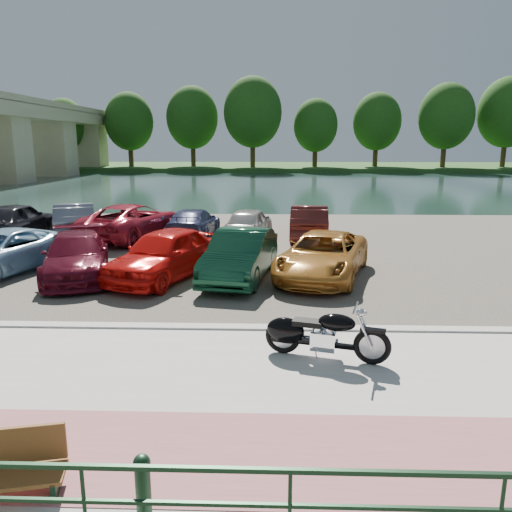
% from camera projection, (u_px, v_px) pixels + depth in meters
% --- Properties ---
extents(ground, '(200.00, 200.00, 0.00)m').
position_uv_depth(ground, '(282.00, 374.00, 8.81)').
color(ground, '#595447').
rests_on(ground, ground).
extents(promenade, '(60.00, 6.00, 0.10)m').
position_uv_depth(promenade, '(283.00, 400.00, 7.83)').
color(promenade, '#AEACA4').
rests_on(promenade, ground).
extents(pink_path, '(60.00, 2.00, 0.01)m').
position_uv_depth(pink_path, '(285.00, 456.00, 6.35)').
color(pink_path, '#935357').
rests_on(pink_path, promenade).
extents(kerb, '(60.00, 0.30, 0.14)m').
position_uv_depth(kerb, '(280.00, 329.00, 10.75)').
color(kerb, '#AEACA4').
rests_on(kerb, ground).
extents(parking_lot, '(60.00, 18.00, 0.04)m').
position_uv_depth(parking_lot, '(277.00, 247.00, 19.53)').
color(parking_lot, '#423C35').
rests_on(parking_lot, ground).
extents(river, '(120.00, 40.00, 0.00)m').
position_uv_depth(river, '(274.00, 186.00, 47.80)').
color(river, '#1B322E').
rests_on(river, ground).
extents(far_bank, '(120.00, 24.00, 0.60)m').
position_uv_depth(far_bank, '(273.00, 167.00, 78.92)').
color(far_bank, '#1E4518').
rests_on(far_bank, ground).
extents(railing, '(24.04, 0.05, 0.90)m').
position_uv_depth(railing, '(290.00, 489.00, 4.74)').
color(railing, black).
rests_on(railing, promenade).
extents(bollards, '(10.68, 0.18, 0.81)m').
position_uv_depth(bollards, '(127.00, 486.00, 5.14)').
color(bollards, black).
rests_on(bollards, promenade).
extents(far_trees, '(70.25, 10.68, 12.52)m').
position_uv_depth(far_trees, '(304.00, 118.00, 71.14)').
color(far_trees, '#3C2C16').
rests_on(far_trees, far_bank).
extents(motorcycle, '(2.28, 0.97, 1.05)m').
position_uv_depth(motorcycle, '(315.00, 334.00, 9.20)').
color(motorcycle, black).
rests_on(motorcycle, promenade).
extents(car_2, '(3.52, 5.16, 1.31)m').
position_uv_depth(car_2, '(1.00, 252.00, 15.49)').
color(car_2, '#95BED9').
rests_on(car_2, parking_lot).
extents(car_3, '(3.14, 4.86, 1.31)m').
position_uv_depth(car_3, '(76.00, 256.00, 14.92)').
color(car_3, '#500B1B').
rests_on(car_3, parking_lot).
extents(car_4, '(3.24, 4.77, 1.51)m').
position_uv_depth(car_4, '(164.00, 254.00, 14.72)').
color(car_4, red).
rests_on(car_4, parking_lot).
extents(car_5, '(2.24, 4.58, 1.44)m').
position_uv_depth(car_5, '(240.00, 255.00, 14.72)').
color(car_5, '#113F27').
rests_on(car_5, parking_lot).
extents(car_6, '(3.51, 5.24, 1.33)m').
position_uv_depth(car_6, '(323.00, 255.00, 14.92)').
color(car_6, '#BB7A2B').
rests_on(car_6, parking_lot).
extents(car_8, '(1.85, 4.54, 1.54)m').
position_uv_depth(car_8, '(16.00, 220.00, 21.03)').
color(car_8, black).
rests_on(car_8, parking_lot).
extents(car_9, '(3.05, 4.74, 1.48)m').
position_uv_depth(car_9, '(75.00, 220.00, 21.25)').
color(car_9, slate).
rests_on(car_9, parking_lot).
extents(car_10, '(3.84, 5.83, 1.49)m').
position_uv_depth(car_10, '(132.00, 221.00, 20.94)').
color(car_10, '#A41B2D').
rests_on(car_10, parking_lot).
extents(car_11, '(2.05, 4.41, 1.25)m').
position_uv_depth(car_11, '(193.00, 223.00, 21.20)').
color(car_11, navy).
rests_on(car_11, parking_lot).
extents(car_12, '(2.13, 4.13, 1.34)m').
position_uv_depth(car_12, '(249.00, 223.00, 20.89)').
color(car_12, '#9F9E9A').
rests_on(car_12, parking_lot).
extents(car_13, '(1.79, 4.40, 1.42)m').
position_uv_depth(car_13, '(309.00, 222.00, 20.98)').
color(car_13, '#551A16').
rests_on(car_13, parking_lot).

